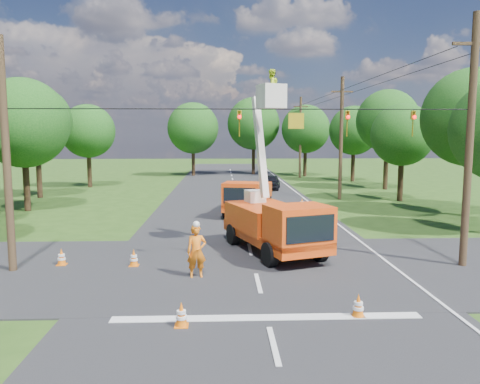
{
  "coord_description": "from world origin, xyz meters",
  "views": [
    {
      "loc": [
        -1.29,
        -16.17,
        5.31
      ],
      "look_at": [
        -0.42,
        5.99,
        2.6
      ],
      "focal_mm": 35.0,
      "sensor_mm": 36.0,
      "label": 1
    }
  ],
  "objects_px": {
    "traffic_cone_0": "(181,315)",
    "traffic_cone_7": "(302,203)",
    "traffic_cone_4": "(134,258)",
    "tree_right_e": "(354,131)",
    "pole_right_near": "(470,140)",
    "tree_left_e": "(36,121)",
    "traffic_cone_1": "(358,306)",
    "traffic_cone_2": "(264,232)",
    "pole_right_far": "(300,137)",
    "pole_left": "(6,156)",
    "traffic_cone_8": "(286,219)",
    "pole_right_mid": "(341,138)",
    "tree_left_d": "(23,123)",
    "tree_far_b": "(254,124)",
    "tree_right_c": "(402,135)",
    "tree_right_b": "(472,118)",
    "traffic_cone_5": "(62,257)",
    "tree_left_f": "(88,131)",
    "tree_right_d": "(388,121)",
    "traffic_cone_3": "(279,217)",
    "ground_worker": "(197,252)",
    "distant_car": "(271,182)",
    "tree_far_c": "(306,129)",
    "bucket_truck": "(275,216)",
    "tree_far_a": "(193,128)"
  },
  "relations": [
    {
      "from": "traffic_cone_8",
      "to": "pole_right_far",
      "type": "height_order",
      "value": "pole_right_far"
    },
    {
      "from": "pole_right_mid",
      "to": "tree_right_c",
      "type": "distance_m",
      "value": 4.81
    },
    {
      "from": "traffic_cone_8",
      "to": "pole_right_mid",
      "type": "relative_size",
      "value": 0.07
    },
    {
      "from": "distant_car",
      "to": "traffic_cone_7",
      "type": "relative_size",
      "value": 5.82
    },
    {
      "from": "tree_right_c",
      "to": "traffic_cone_8",
      "type": "bearing_deg",
      "value": -136.79
    },
    {
      "from": "ground_worker",
      "to": "traffic_cone_2",
      "type": "relative_size",
      "value": 2.83
    },
    {
      "from": "tree_left_f",
      "to": "tree_right_c",
      "type": "distance_m",
      "value": 30.09
    },
    {
      "from": "tree_left_e",
      "to": "pole_right_far",
      "type": "bearing_deg",
      "value": 35.43
    },
    {
      "from": "traffic_cone_3",
      "to": "traffic_cone_4",
      "type": "distance_m",
      "value": 11.75
    },
    {
      "from": "traffic_cone_2",
      "to": "tree_right_b",
      "type": "bearing_deg",
      "value": 25.47
    },
    {
      "from": "traffic_cone_0",
      "to": "traffic_cone_7",
      "type": "height_order",
      "value": "same"
    },
    {
      "from": "traffic_cone_5",
      "to": "tree_far_c",
      "type": "relative_size",
      "value": 0.08
    },
    {
      "from": "traffic_cone_5",
      "to": "tree_left_d",
      "type": "xyz_separation_m",
      "value": [
        -7.16,
        14.3,
        5.77
      ]
    },
    {
      "from": "pole_right_far",
      "to": "tree_right_b",
      "type": "height_order",
      "value": "pole_right_far"
    },
    {
      "from": "traffic_cone_2",
      "to": "tree_left_d",
      "type": "xyz_separation_m",
      "value": [
        -15.85,
        9.74,
        5.77
      ]
    },
    {
      "from": "traffic_cone_1",
      "to": "traffic_cone_2",
      "type": "distance_m",
      "value": 10.62
    },
    {
      "from": "tree_right_e",
      "to": "tree_right_d",
      "type": "bearing_deg",
      "value": -82.87
    },
    {
      "from": "pole_right_far",
      "to": "tree_left_f",
      "type": "bearing_deg",
      "value": -156.77
    },
    {
      "from": "pole_left",
      "to": "tree_right_c",
      "type": "relative_size",
      "value": 1.15
    },
    {
      "from": "traffic_cone_2",
      "to": "pole_left",
      "type": "relative_size",
      "value": 0.08
    },
    {
      "from": "ground_worker",
      "to": "tree_right_d",
      "type": "bearing_deg",
      "value": 48.91
    },
    {
      "from": "traffic_cone_3",
      "to": "pole_right_near",
      "type": "height_order",
      "value": "pole_right_near"
    },
    {
      "from": "traffic_cone_0",
      "to": "pole_right_far",
      "type": "relative_size",
      "value": 0.07
    },
    {
      "from": "pole_left",
      "to": "tree_right_b",
      "type": "distance_m",
      "value": 27.35
    },
    {
      "from": "tree_right_c",
      "to": "tree_far_c",
      "type": "relative_size",
      "value": 0.85
    },
    {
      "from": "tree_far_b",
      "to": "tree_right_b",
      "type": "bearing_deg",
      "value": -70.02
    },
    {
      "from": "pole_right_near",
      "to": "tree_left_e",
      "type": "bearing_deg",
      "value": 138.99
    },
    {
      "from": "traffic_cone_3",
      "to": "tree_right_d",
      "type": "distance_m",
      "value": 22.21
    },
    {
      "from": "traffic_cone_0",
      "to": "traffic_cone_3",
      "type": "relative_size",
      "value": 1.0
    },
    {
      "from": "tree_left_f",
      "to": "tree_right_e",
      "type": "height_order",
      "value": "tree_right_e"
    },
    {
      "from": "traffic_cone_4",
      "to": "tree_right_e",
      "type": "distance_m",
      "value": 39.65
    },
    {
      "from": "bucket_truck",
      "to": "tree_left_d",
      "type": "height_order",
      "value": "tree_left_d"
    },
    {
      "from": "traffic_cone_1",
      "to": "tree_far_c",
      "type": "xyz_separation_m",
      "value": [
        6.82,
        47.2,
        5.7
      ]
    },
    {
      "from": "tree_right_d",
      "to": "traffic_cone_1",
      "type": "bearing_deg",
      "value": -110.63
    },
    {
      "from": "traffic_cone_8",
      "to": "tree_left_e",
      "type": "xyz_separation_m",
      "value": [
        -19.3,
        13.05,
        6.13
      ]
    },
    {
      "from": "traffic_cone_7",
      "to": "traffic_cone_1",
      "type": "bearing_deg",
      "value": -95.24
    },
    {
      "from": "traffic_cone_4",
      "to": "pole_right_mid",
      "type": "relative_size",
      "value": 0.07
    },
    {
      "from": "bucket_truck",
      "to": "traffic_cone_0",
      "type": "xyz_separation_m",
      "value": [
        -3.52,
        -8.05,
        -1.35
      ]
    },
    {
      "from": "distant_car",
      "to": "tree_right_b",
      "type": "xyz_separation_m",
      "value": [
        11.45,
        -15.39,
        5.73
      ]
    },
    {
      "from": "tree_left_f",
      "to": "tree_far_b",
      "type": "xyz_separation_m",
      "value": [
        17.8,
        15.0,
        1.12
      ]
    },
    {
      "from": "tree_right_c",
      "to": "tree_far_a",
      "type": "distance_m",
      "value": 30.13
    },
    {
      "from": "traffic_cone_8",
      "to": "tree_far_b",
      "type": "relative_size",
      "value": 0.07
    },
    {
      "from": "traffic_cone_0",
      "to": "tree_left_f",
      "type": "relative_size",
      "value": 0.08
    },
    {
      "from": "traffic_cone_8",
      "to": "tree_right_c",
      "type": "xyz_separation_m",
      "value": [
        10.7,
        10.05,
        4.95
      ]
    },
    {
      "from": "traffic_cone_0",
      "to": "traffic_cone_4",
      "type": "height_order",
      "value": "same"
    },
    {
      "from": "traffic_cone_5",
      "to": "pole_right_far",
      "type": "bearing_deg",
      "value": 67.42
    },
    {
      "from": "traffic_cone_0",
      "to": "bucket_truck",
      "type": "bearing_deg",
      "value": 66.4
    },
    {
      "from": "traffic_cone_1",
      "to": "traffic_cone_2",
      "type": "relative_size",
      "value": 1.0
    },
    {
      "from": "tree_left_d",
      "to": "tree_right_e",
      "type": "relative_size",
      "value": 1.07
    },
    {
      "from": "tree_right_d",
      "to": "traffic_cone_0",
      "type": "bearing_deg",
      "value": -117.79
    }
  ]
}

